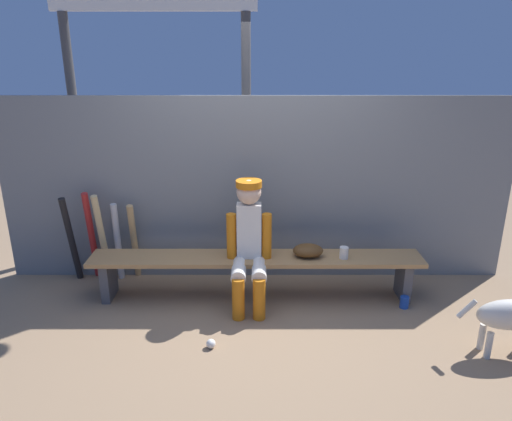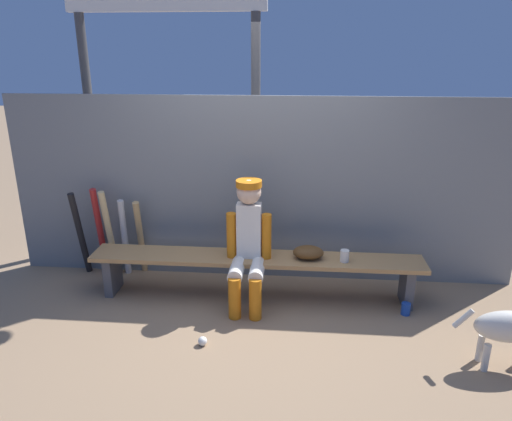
% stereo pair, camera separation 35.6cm
% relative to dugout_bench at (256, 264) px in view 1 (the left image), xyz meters
% --- Properties ---
extents(ground_plane, '(30.00, 30.00, 0.00)m').
position_rel_dugout_bench_xyz_m(ground_plane, '(0.00, 0.00, -0.34)').
color(ground_plane, '#937556').
extents(chainlink_fence, '(5.02, 0.03, 1.83)m').
position_rel_dugout_bench_xyz_m(chainlink_fence, '(0.00, 0.48, 0.58)').
color(chainlink_fence, slate).
rests_on(chainlink_fence, ground_plane).
extents(dugout_bench, '(3.08, 0.36, 0.42)m').
position_rel_dugout_bench_xyz_m(dugout_bench, '(0.00, 0.00, 0.00)').
color(dugout_bench, '#AD7F4C').
rests_on(dugout_bench, ground_plane).
extents(player_seated, '(0.41, 0.55, 1.15)m').
position_rel_dugout_bench_xyz_m(player_seated, '(-0.06, -0.11, 0.28)').
color(player_seated, silver).
rests_on(player_seated, ground_plane).
extents(baseball_glove, '(0.28, 0.20, 0.12)m').
position_rel_dugout_bench_xyz_m(baseball_glove, '(0.48, 0.00, 0.14)').
color(baseball_glove, '#593819').
rests_on(baseball_glove, dugout_bench).
extents(bat_wood_tan, '(0.08, 0.22, 0.82)m').
position_rel_dugout_bench_xyz_m(bat_wood_tan, '(-1.23, 0.40, 0.07)').
color(bat_wood_tan, tan).
rests_on(bat_wood_tan, ground_plane).
extents(bat_aluminum_silver, '(0.08, 0.14, 0.82)m').
position_rel_dugout_bench_xyz_m(bat_aluminum_silver, '(-1.38, 0.37, 0.07)').
color(bat_aluminum_silver, '#B7B7BC').
rests_on(bat_aluminum_silver, ground_plane).
extents(bat_wood_natural, '(0.10, 0.22, 0.94)m').
position_rel_dugout_bench_xyz_m(bat_wood_natural, '(-1.51, 0.31, 0.13)').
color(bat_wood_natural, tan).
rests_on(bat_wood_natural, ground_plane).
extents(bat_aluminum_red, '(0.09, 0.24, 0.95)m').
position_rel_dugout_bench_xyz_m(bat_aluminum_red, '(-1.64, 0.38, 0.13)').
color(bat_aluminum_red, '#B22323').
rests_on(bat_aluminum_red, ground_plane).
extents(bat_aluminum_black, '(0.08, 0.24, 0.92)m').
position_rel_dugout_bench_xyz_m(bat_aluminum_black, '(-1.82, 0.32, 0.12)').
color(bat_aluminum_black, black).
rests_on(bat_aluminum_black, ground_plane).
extents(baseball, '(0.07, 0.07, 0.07)m').
position_rel_dugout_bench_xyz_m(baseball, '(-0.36, -0.82, -0.30)').
color(baseball, white).
rests_on(baseball, ground_plane).
extents(cup_on_ground, '(0.08, 0.08, 0.11)m').
position_rel_dugout_bench_xyz_m(cup_on_ground, '(1.35, -0.20, -0.29)').
color(cup_on_ground, '#1E47AD').
rests_on(cup_on_ground, ground_plane).
extents(cup_on_bench, '(0.08, 0.08, 0.11)m').
position_rel_dugout_bench_xyz_m(cup_on_bench, '(0.80, -0.04, 0.13)').
color(cup_on_bench, silver).
rests_on(cup_on_bench, dugout_bench).
extents(scoreboard, '(2.36, 0.27, 3.65)m').
position_rel_dugout_bench_xyz_m(scoreboard, '(-0.97, 1.16, 2.25)').
color(scoreboard, '#3F3F42').
rests_on(scoreboard, ground_plane).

